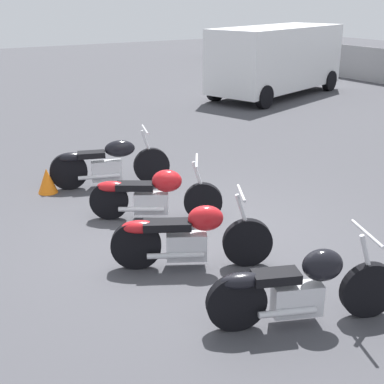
# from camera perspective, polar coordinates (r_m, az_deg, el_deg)

# --- Properties ---
(ground_plane) EXTENTS (60.00, 60.00, 0.00)m
(ground_plane) POSITION_cam_1_polar(r_m,az_deg,el_deg) (7.71, 0.27, -4.47)
(ground_plane) COLOR #424247
(motorcycle_slot_0) EXTENTS (0.89, 2.04, 1.02)m
(motorcycle_slot_0) POSITION_cam_1_polar(r_m,az_deg,el_deg) (9.58, -8.93, 3.08)
(motorcycle_slot_0) COLOR black
(motorcycle_slot_0) RESTS_ON ground_plane
(motorcycle_slot_1) EXTENTS (1.21, 1.75, 0.95)m
(motorcycle_slot_1) POSITION_cam_1_polar(r_m,az_deg,el_deg) (8.07, -4.18, -0.22)
(motorcycle_slot_1) COLOR black
(motorcycle_slot_1) RESTS_ON ground_plane
(motorcycle_slot_2) EXTENTS (1.06, 1.83, 1.00)m
(motorcycle_slot_2) POSITION_cam_1_polar(r_m,az_deg,el_deg) (6.64, -0.39, -4.74)
(motorcycle_slot_2) COLOR black
(motorcycle_slot_2) RESTS_ON ground_plane
(motorcycle_slot_3) EXTENTS (0.97, 1.95, 0.99)m
(motorcycle_slot_3) POSITION_cam_1_polar(r_m,az_deg,el_deg) (5.66, 11.57, -9.91)
(motorcycle_slot_3) COLOR black
(motorcycle_slot_3) RESTS_ON ground_plane
(parked_van) EXTENTS (3.52, 5.73, 2.25)m
(parked_van) POSITION_cam_1_polar(r_m,az_deg,el_deg) (18.49, 9.05, 13.94)
(parked_van) COLOR white
(parked_van) RESTS_ON ground_plane
(traffic_cone_near) EXTENTS (0.34, 0.34, 0.44)m
(traffic_cone_near) POSITION_cam_1_polar(r_m,az_deg,el_deg) (9.55, -15.20, 1.18)
(traffic_cone_near) COLOR orange
(traffic_cone_near) RESTS_ON ground_plane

